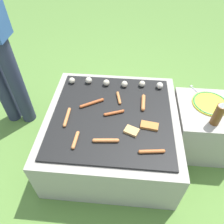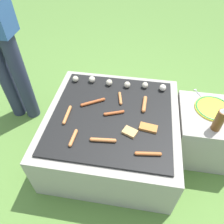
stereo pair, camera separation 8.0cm
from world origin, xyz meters
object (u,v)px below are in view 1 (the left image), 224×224
(sausage_front_center, at_px, (106,140))
(condiment_bottle, at_px, (218,114))
(plate_colorful, at_px, (210,103))
(fork_utensil, at_px, (198,93))

(sausage_front_center, relative_size, condiment_bottle, 0.89)
(plate_colorful, relative_size, fork_utensil, 1.41)
(condiment_bottle, bearing_deg, plate_colorful, 84.87)
(sausage_front_center, bearing_deg, fork_utensil, 38.54)
(plate_colorful, relative_size, condiment_bottle, 1.36)
(sausage_front_center, relative_size, fork_utensil, 0.92)
(condiment_bottle, relative_size, fork_utensil, 1.04)
(plate_colorful, xyz_separation_m, condiment_bottle, (-0.02, -0.20, 0.09))
(sausage_front_center, distance_m, fork_utensil, 0.90)
(sausage_front_center, height_order, fork_utensil, sausage_front_center)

